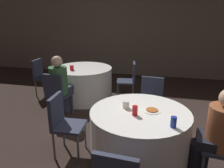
{
  "coord_description": "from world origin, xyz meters",
  "views": [
    {
      "loc": [
        0.11,
        -2.57,
        1.91
      ],
      "look_at": [
        -0.65,
        0.66,
        0.84
      ],
      "focal_mm": 35.0,
      "sensor_mm": 36.0,
      "label": 1
    }
  ],
  "objects_px": {
    "table_near": "(139,137)",
    "chair_near_north": "(151,98)",
    "chair_near_west": "(63,120)",
    "pizza_plate_near": "(152,110)",
    "chair_far_south": "(56,91)",
    "chair_far_east": "(130,78)",
    "chair_far_west": "(41,74)",
    "bottle_far": "(60,65)",
    "person_green_jacket": "(61,85)",
    "table_far": "(84,83)",
    "soda_can_blue": "(174,122)",
    "person_floral_shirt": "(216,135)",
    "soda_can_red": "(135,111)"
  },
  "relations": [
    {
      "from": "chair_near_north",
      "to": "soda_can_blue",
      "type": "relative_size",
      "value": 7.15
    },
    {
      "from": "chair_far_east",
      "to": "person_floral_shirt",
      "type": "distance_m",
      "value": 2.67
    },
    {
      "from": "chair_far_west",
      "to": "chair_far_east",
      "type": "bearing_deg",
      "value": 94.18
    },
    {
      "from": "table_near",
      "to": "table_far",
      "type": "xyz_separation_m",
      "value": [
        -1.52,
        2.02,
        0.0
      ]
    },
    {
      "from": "chair_near_north",
      "to": "person_green_jacket",
      "type": "distance_m",
      "value": 1.72
    },
    {
      "from": "person_green_jacket",
      "to": "bottle_far",
      "type": "height_order",
      "value": "person_green_jacket"
    },
    {
      "from": "table_near",
      "to": "chair_far_west",
      "type": "bearing_deg",
      "value": 142.13
    },
    {
      "from": "chair_near_north",
      "to": "soda_can_red",
      "type": "xyz_separation_m",
      "value": [
        -0.13,
        -1.17,
        0.27
      ]
    },
    {
      "from": "chair_far_west",
      "to": "pizza_plate_near",
      "type": "relative_size",
      "value": 3.75
    },
    {
      "from": "chair_far_east",
      "to": "bottle_far",
      "type": "relative_size",
      "value": 3.15
    },
    {
      "from": "chair_near_north",
      "to": "soda_can_blue",
      "type": "height_order",
      "value": "chair_near_north"
    },
    {
      "from": "chair_far_west",
      "to": "chair_far_south",
      "type": "bearing_deg",
      "value": 41.04
    },
    {
      "from": "person_green_jacket",
      "to": "person_floral_shirt",
      "type": "relative_size",
      "value": 1.02
    },
    {
      "from": "chair_near_north",
      "to": "soda_can_red",
      "type": "bearing_deg",
      "value": 87.93
    },
    {
      "from": "chair_far_south",
      "to": "chair_far_east",
      "type": "relative_size",
      "value": 1.0
    },
    {
      "from": "chair_near_north",
      "to": "soda_can_red",
      "type": "height_order",
      "value": "chair_near_north"
    },
    {
      "from": "chair_near_north",
      "to": "chair_far_east",
      "type": "xyz_separation_m",
      "value": [
        -0.55,
        1.13,
        0.0
      ]
    },
    {
      "from": "person_floral_shirt",
      "to": "bottle_far",
      "type": "distance_m",
      "value": 3.25
    },
    {
      "from": "chair_far_east",
      "to": "person_floral_shirt",
      "type": "relative_size",
      "value": 0.76
    },
    {
      "from": "chair_near_west",
      "to": "chair_near_north",
      "type": "bearing_deg",
      "value": 131.25
    },
    {
      "from": "chair_near_west",
      "to": "person_floral_shirt",
      "type": "bearing_deg",
      "value": 84.98
    },
    {
      "from": "table_near",
      "to": "pizza_plate_near",
      "type": "xyz_separation_m",
      "value": [
        0.14,
        0.05,
        0.38
      ]
    },
    {
      "from": "soda_can_red",
      "to": "chair_near_north",
      "type": "bearing_deg",
      "value": 83.45
    },
    {
      "from": "table_near",
      "to": "chair_near_north",
      "type": "bearing_deg",
      "value": 85.52
    },
    {
      "from": "person_floral_shirt",
      "to": "table_near",
      "type": "bearing_deg",
      "value": 90.0
    },
    {
      "from": "chair_near_west",
      "to": "soda_can_blue",
      "type": "relative_size",
      "value": 7.15
    },
    {
      "from": "chair_far_south",
      "to": "person_green_jacket",
      "type": "relative_size",
      "value": 0.74
    },
    {
      "from": "soda_can_blue",
      "to": "pizza_plate_near",
      "type": "bearing_deg",
      "value": 123.71
    },
    {
      "from": "chair_far_west",
      "to": "bottle_far",
      "type": "xyz_separation_m",
      "value": [
        0.72,
        -0.42,
        0.35
      ]
    },
    {
      "from": "bottle_far",
      "to": "soda_can_blue",
      "type": "bearing_deg",
      "value": -40.16
    },
    {
      "from": "table_near",
      "to": "chair_far_west",
      "type": "xyz_separation_m",
      "value": [
        -2.58,
        2.01,
        0.16
      ]
    },
    {
      "from": "table_far",
      "to": "bottle_far",
      "type": "distance_m",
      "value": 0.75
    },
    {
      "from": "chair_far_west",
      "to": "bottle_far",
      "type": "distance_m",
      "value": 0.9
    },
    {
      "from": "chair_near_west",
      "to": "chair_far_east",
      "type": "height_order",
      "value": "same"
    },
    {
      "from": "chair_near_north",
      "to": "chair_far_west",
      "type": "bearing_deg",
      "value": -15.4
    },
    {
      "from": "table_far",
      "to": "chair_far_south",
      "type": "xyz_separation_m",
      "value": [
        -0.14,
        -1.06,
        0.16
      ]
    },
    {
      "from": "chair_far_east",
      "to": "chair_far_west",
      "type": "bearing_deg",
      "value": 85.82
    },
    {
      "from": "table_far",
      "to": "soda_can_blue",
      "type": "bearing_deg",
      "value": -50.71
    },
    {
      "from": "chair_far_south",
      "to": "person_floral_shirt",
      "type": "bearing_deg",
      "value": -15.61
    },
    {
      "from": "chair_far_east",
      "to": "pizza_plate_near",
      "type": "relative_size",
      "value": 3.75
    },
    {
      "from": "soda_can_blue",
      "to": "bottle_far",
      "type": "distance_m",
      "value": 2.95
    },
    {
      "from": "table_near",
      "to": "pizza_plate_near",
      "type": "relative_size",
      "value": 5.47
    },
    {
      "from": "chair_far_west",
      "to": "pizza_plate_near",
      "type": "xyz_separation_m",
      "value": [
        2.72,
        -1.95,
        0.22
      ]
    },
    {
      "from": "chair_far_east",
      "to": "pizza_plate_near",
      "type": "xyz_separation_m",
      "value": [
        0.61,
        -2.12,
        0.22
      ]
    },
    {
      "from": "person_green_jacket",
      "to": "soda_can_blue",
      "type": "distance_m",
      "value": 2.49
    },
    {
      "from": "chair_far_west",
      "to": "bottle_far",
      "type": "height_order",
      "value": "bottle_far"
    },
    {
      "from": "chair_near_north",
      "to": "soda_can_red",
      "type": "distance_m",
      "value": 1.21
    },
    {
      "from": "table_far",
      "to": "person_floral_shirt",
      "type": "distance_m",
      "value": 3.22
    },
    {
      "from": "chair_near_west",
      "to": "pizza_plate_near",
      "type": "relative_size",
      "value": 3.75
    },
    {
      "from": "chair_far_east",
      "to": "chair_near_north",
      "type": "bearing_deg",
      "value": -163.05
    }
  ]
}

